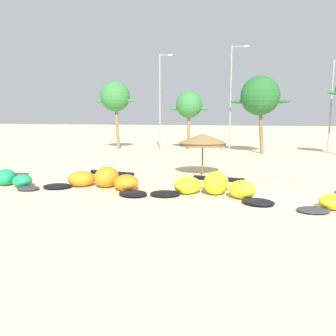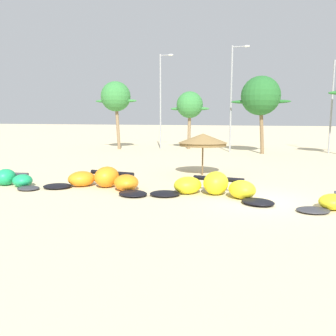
{
  "view_description": "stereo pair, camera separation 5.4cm",
  "coord_description": "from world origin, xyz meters",
  "px_view_note": "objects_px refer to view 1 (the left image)",
  "views": [
    {
      "loc": [
        0.11,
        -15.71,
        3.76
      ],
      "look_at": [
        -4.89,
        2.0,
        1.0
      ],
      "focal_mm": 36.83,
      "sensor_mm": 36.0,
      "label": 1
    },
    {
      "loc": [
        0.16,
        -15.7,
        3.76
      ],
      "look_at": [
        -4.89,
        2.0,
        1.0
      ],
      "focal_mm": 36.83,
      "sensor_mm": 36.0,
      "label": 2
    }
  ],
  "objects_px": {
    "lamppost_east_center": "(332,102)",
    "palm_left_of_gap": "(260,96)",
    "kite_left_of_center": "(214,187)",
    "palm_left": "(189,105)",
    "kite_far_left": "(3,180)",
    "kite_left": "(103,180)",
    "lamppost_west": "(161,98)",
    "beach_umbrella_near_van": "(203,140)",
    "palm_leftmost": "(115,97)",
    "lamppost_west_center": "(232,94)"
  },
  "relations": [
    {
      "from": "beach_umbrella_near_van",
      "to": "lamppost_west",
      "type": "distance_m",
      "value": 18.42
    },
    {
      "from": "palm_left",
      "to": "lamppost_east_center",
      "type": "xyz_separation_m",
      "value": [
        14.92,
        -0.45,
        0.15
      ]
    },
    {
      "from": "beach_umbrella_near_van",
      "to": "kite_far_left",
      "type": "bearing_deg",
      "value": -146.07
    },
    {
      "from": "kite_far_left",
      "to": "palm_left_of_gap",
      "type": "bearing_deg",
      "value": 58.31
    },
    {
      "from": "kite_far_left",
      "to": "lamppost_east_center",
      "type": "relative_size",
      "value": 0.54
    },
    {
      "from": "palm_left",
      "to": "lamppost_west_center",
      "type": "relative_size",
      "value": 0.6
    },
    {
      "from": "palm_left",
      "to": "lamppost_west_center",
      "type": "bearing_deg",
      "value": -22.09
    },
    {
      "from": "lamppost_east_center",
      "to": "palm_left_of_gap",
      "type": "bearing_deg",
      "value": -161.16
    },
    {
      "from": "lamppost_west_center",
      "to": "lamppost_east_center",
      "type": "height_order",
      "value": "lamppost_west_center"
    },
    {
      "from": "kite_far_left",
      "to": "kite_left",
      "type": "xyz_separation_m",
      "value": [
        5.5,
        1.01,
        0.08
      ]
    },
    {
      "from": "kite_left",
      "to": "palm_left",
      "type": "relative_size",
      "value": 0.96
    },
    {
      "from": "kite_far_left",
      "to": "kite_left_of_center",
      "type": "height_order",
      "value": "kite_left_of_center"
    },
    {
      "from": "lamppost_west",
      "to": "kite_left_of_center",
      "type": "bearing_deg",
      "value": -66.95
    },
    {
      "from": "palm_leftmost",
      "to": "palm_left_of_gap",
      "type": "relative_size",
      "value": 0.99
    },
    {
      "from": "lamppost_west",
      "to": "beach_umbrella_near_van",
      "type": "bearing_deg",
      "value": -64.52
    },
    {
      "from": "lamppost_west_center",
      "to": "beach_umbrella_near_van",
      "type": "bearing_deg",
      "value": -91.17
    },
    {
      "from": "palm_leftmost",
      "to": "lamppost_west",
      "type": "relative_size",
      "value": 0.72
    },
    {
      "from": "lamppost_west",
      "to": "palm_leftmost",
      "type": "bearing_deg",
      "value": -164.28
    },
    {
      "from": "kite_left_of_center",
      "to": "palm_left_of_gap",
      "type": "distance_m",
      "value": 20.9
    },
    {
      "from": "kite_far_left",
      "to": "kite_left",
      "type": "height_order",
      "value": "kite_left"
    },
    {
      "from": "kite_far_left",
      "to": "palm_leftmost",
      "type": "relative_size",
      "value": 0.66
    },
    {
      "from": "palm_leftmost",
      "to": "lamppost_east_center",
      "type": "xyz_separation_m",
      "value": [
        23.01,
        1.92,
        -0.78
      ]
    },
    {
      "from": "beach_umbrella_near_van",
      "to": "lamppost_west",
      "type": "height_order",
      "value": "lamppost_west"
    },
    {
      "from": "palm_leftmost",
      "to": "kite_left_of_center",
      "type": "bearing_deg",
      "value": -55.15
    },
    {
      "from": "kite_left_of_center",
      "to": "lamppost_east_center",
      "type": "relative_size",
      "value": 0.65
    },
    {
      "from": "palm_left",
      "to": "lamppost_west",
      "type": "xyz_separation_m",
      "value": [
        -3.1,
        -0.97,
        0.84
      ]
    },
    {
      "from": "palm_left",
      "to": "palm_left_of_gap",
      "type": "xyz_separation_m",
      "value": [
        7.86,
        -2.86,
        0.75
      ]
    },
    {
      "from": "palm_left_of_gap",
      "to": "lamppost_east_center",
      "type": "xyz_separation_m",
      "value": [
        7.06,
        2.41,
        -0.61
      ]
    },
    {
      "from": "lamppost_west",
      "to": "lamppost_west_center",
      "type": "xyz_separation_m",
      "value": [
        8.08,
        -1.06,
        0.18
      ]
    },
    {
      "from": "kite_left_of_center",
      "to": "palm_left",
      "type": "relative_size",
      "value": 0.92
    },
    {
      "from": "beach_umbrella_near_van",
      "to": "palm_left",
      "type": "bearing_deg",
      "value": 105.14
    },
    {
      "from": "palm_leftmost",
      "to": "lamppost_west",
      "type": "height_order",
      "value": "lamppost_west"
    },
    {
      "from": "kite_left",
      "to": "lamppost_east_center",
      "type": "bearing_deg",
      "value": 57.03
    },
    {
      "from": "palm_left_of_gap",
      "to": "lamppost_west_center",
      "type": "relative_size",
      "value": 0.71
    },
    {
      "from": "lamppost_west_center",
      "to": "palm_left_of_gap",
      "type": "bearing_deg",
      "value": -16.21
    },
    {
      "from": "beach_umbrella_near_van",
      "to": "lamppost_east_center",
      "type": "distance_m",
      "value": 19.91
    },
    {
      "from": "kite_left_of_center",
      "to": "beach_umbrella_near_van",
      "type": "height_order",
      "value": "beach_umbrella_near_van"
    },
    {
      "from": "beach_umbrella_near_van",
      "to": "lamppost_west_center",
      "type": "distance_m",
      "value": 15.71
    },
    {
      "from": "kite_left_of_center",
      "to": "lamppost_west",
      "type": "distance_m",
      "value": 24.56
    },
    {
      "from": "palm_left_of_gap",
      "to": "lamppost_east_center",
      "type": "distance_m",
      "value": 7.48
    },
    {
      "from": "kite_left_of_center",
      "to": "kite_far_left",
      "type": "bearing_deg",
      "value": -175.71
    },
    {
      "from": "kite_left_of_center",
      "to": "beach_umbrella_near_van",
      "type": "distance_m",
      "value": 6.23
    },
    {
      "from": "palm_left",
      "to": "kite_left",
      "type": "bearing_deg",
      "value": -89.02
    },
    {
      "from": "beach_umbrella_near_van",
      "to": "palm_leftmost",
      "type": "height_order",
      "value": "palm_leftmost"
    },
    {
      "from": "kite_left",
      "to": "kite_left_of_center",
      "type": "bearing_deg",
      "value": -1.55
    },
    {
      "from": "kite_left",
      "to": "palm_left_of_gap",
      "type": "bearing_deg",
      "value": 69.52
    },
    {
      "from": "beach_umbrella_near_van",
      "to": "palm_leftmost",
      "type": "relative_size",
      "value": 0.41
    },
    {
      "from": "palm_leftmost",
      "to": "lamppost_east_center",
      "type": "bearing_deg",
      "value": 4.77
    },
    {
      "from": "lamppost_east_center",
      "to": "lamppost_west_center",
      "type": "bearing_deg",
      "value": -171.0
    },
    {
      "from": "palm_leftmost",
      "to": "kite_far_left",
      "type": "bearing_deg",
      "value": -82.1
    }
  ]
}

